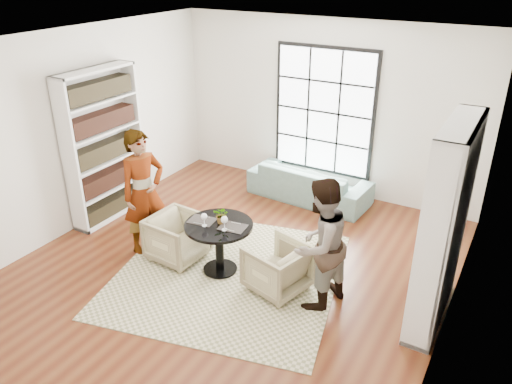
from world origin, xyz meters
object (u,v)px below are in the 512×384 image
Objects in this scene: person_right at (320,245)px; flower_centerpiece at (222,215)px; pedestal_table at (219,237)px; wine_glass_right at (224,220)px; sofa at (309,182)px; armchair_left at (178,238)px; person_left at (144,192)px; wine_glass_left at (204,217)px; armchair_right at (277,268)px.

person_right is 7.09× the size of flower_centerpiece.
pedestal_table is 0.38m from wine_glass_right.
sofa is 10.54× the size of wine_glass_right.
pedestal_table is at bearing -83.38° from armchair_left.
person_left is at bearing 177.58° from wine_glass_right.
person_right reaches higher than armchair_left.
wine_glass_right is (0.83, -0.06, 0.54)m from armchair_left.
pedestal_table reaches higher than armchair_left.
armchair_left is 0.87m from flower_centerpiece.
armchair_right is at bearing 8.69° from wine_glass_left.
person_right is at bearing -70.15° from person_left.
person_right reaches higher than wine_glass_left.
sofa is 2.97× the size of armchair_right.
flower_centerpiece is (-0.13, 0.14, -0.03)m from wine_glass_right.
flower_centerpiece reaches higher than wine_glass_left.
wine_glass_left is (1.09, -0.10, -0.05)m from person_left.
flower_centerpiece is (0.16, 0.18, -0.01)m from wine_glass_left.
pedestal_table is at bearing -69.93° from person_left.
armchair_left reaches higher than armchair_right.
pedestal_table is 0.54× the size of person_right.
person_left reaches higher than wine_glass_left.
person_left is (-1.23, -0.03, 0.38)m from pedestal_table.
person_right is at bearing -1.11° from flower_centerpiece.
person_left is at bearing -72.77° from person_right.
armchair_left is 0.76m from wine_glass_left.
wine_glass_left reaches higher than armchair_right.
wine_glass_left is at bearing -96.06° from armchair_left.
person_left is at bearing 174.93° from wine_glass_left.
wine_glass_right is (0.29, 0.04, 0.01)m from wine_glass_left.
sofa is at bearing 90.51° from wine_glass_right.
sofa is 2.71m from armchair_right.
wine_glass_left reaches higher than pedestal_table.
wine_glass_left is (-1.54, -0.15, 0.02)m from person_right.
wine_glass_right is (1.38, -0.06, -0.04)m from person_left.
wine_glass_left is at bearing 88.61° from sofa.
flower_centerpiece is at bearing 132.22° from wine_glass_right.
armchair_right is (0.73, -2.61, 0.02)m from sofa.
flower_centerpiece reaches higher than armchair_left.
armchair_left is 1.03× the size of armchair_right.
pedestal_table is 4.96× the size of wine_glass_left.
person_right is at bearing 120.22° from sofa.
flower_centerpiece is at bearing -76.58° from armchair_right.
person_left is (-2.09, -0.06, 0.58)m from armchair_right.
armchair_right is 0.90m from wine_glass_right.
armchair_right is 0.75m from person_right.
armchair_right is 3.03× the size of flower_centerpiece.
armchair_left is 0.99m from wine_glass_right.
sofa is 1.16× the size of person_left.
person_left is 9.93× the size of wine_glass_left.
sofa is 1.27× the size of person_right.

